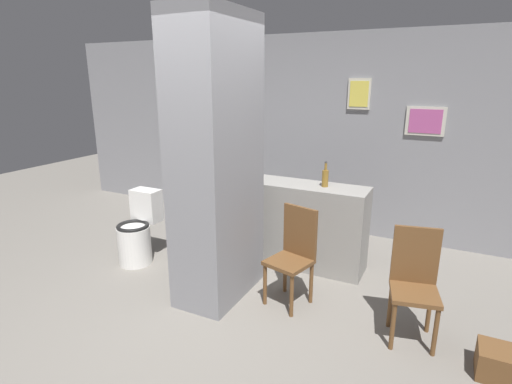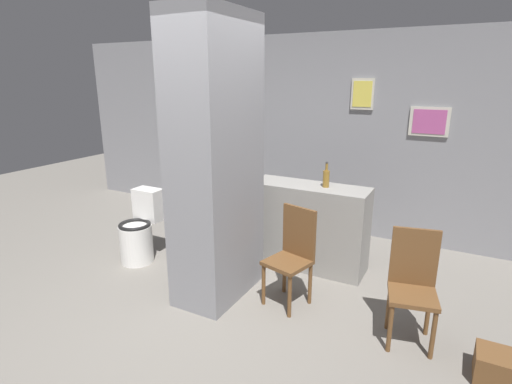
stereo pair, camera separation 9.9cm
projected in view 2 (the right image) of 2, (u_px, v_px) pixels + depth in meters
The scene contains 10 objects.
ground_plane at pixel (199, 315), 3.57m from camera, with size 14.00×14.00×0.00m, color slate.
wall_back at pixel (309, 134), 5.44m from camera, with size 8.00×0.09×2.60m.
pillar_center at pixel (216, 163), 3.62m from camera, with size 0.55×0.90×2.60m.
counter_shelf at pixel (308, 226), 4.40m from camera, with size 1.28×0.44×0.94m.
toilet at pixel (140, 232), 4.58m from camera, with size 0.37×0.53×0.81m.
chair_near_pillar at pixel (292, 253), 3.67m from camera, with size 0.44×0.44×0.92m.
chair_by_doorway at pixel (413, 283), 3.14m from camera, with size 0.43×0.43×0.92m.
bicycle at pixel (233, 217), 4.93m from camera, with size 1.82×0.42×0.79m.
bottle_tall at pixel (326, 178), 4.17m from camera, with size 0.07×0.07×0.28m.
floor_crate at pixel (496, 367), 2.78m from camera, with size 0.27×0.27×0.22m.
Camera 2 is at (1.92, -2.52, 2.05)m, focal length 28.00 mm.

